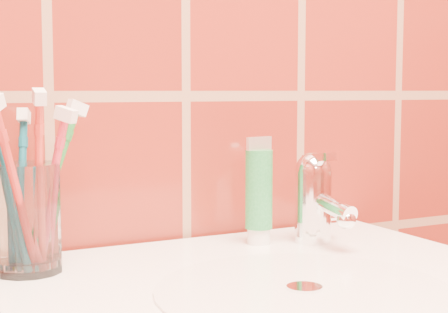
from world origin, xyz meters
TOP-DOWN VIEW (x-y plane):
  - glass_tumbler at (-0.23, 1.11)m, footprint 0.08×0.08m
  - toothpaste_tube at (0.07, 1.12)m, footprint 0.04×0.04m
  - faucet at (0.14, 1.09)m, footprint 0.05×0.11m
  - toothbrush_0 at (-0.25, 1.08)m, footprint 0.15×0.16m
  - toothbrush_1 at (-0.20, 1.13)m, footprint 0.13×0.11m
  - toothbrush_2 at (-0.25, 1.10)m, footprint 0.07×0.07m
  - toothbrush_3 at (-0.22, 1.09)m, footprint 0.03×0.11m
  - toothbrush_4 at (-0.21, 1.10)m, footprint 0.11×0.11m
  - toothbrush_5 at (-0.23, 1.14)m, footprint 0.08×0.13m

SIDE VIEW (x-z plane):
  - glass_tumbler at x=-0.23m, z-range 0.85..0.97m
  - faucet at x=0.14m, z-range 0.85..0.97m
  - toothpaste_tube at x=0.07m, z-range 0.85..0.99m
  - toothbrush_5 at x=-0.23m, z-range 0.84..1.04m
  - toothbrush_4 at x=-0.21m, z-range 0.84..1.04m
  - toothbrush_1 at x=-0.20m, z-range 0.85..1.04m
  - toothbrush_0 at x=-0.25m, z-range 0.84..1.05m
  - toothbrush_2 at x=-0.25m, z-range 0.85..1.05m
  - toothbrush_3 at x=-0.22m, z-range 0.84..1.06m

